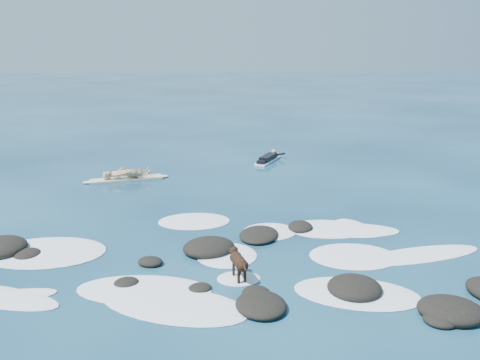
{
  "coord_description": "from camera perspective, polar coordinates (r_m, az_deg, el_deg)",
  "views": [
    {
      "loc": [
        0.12,
        -14.44,
        5.86
      ],
      "look_at": [
        1.57,
        4.0,
        0.9
      ],
      "focal_mm": 40.0,
      "sensor_mm": 36.0,
      "label": 1
    }
  ],
  "objects": [
    {
      "name": "standing_surfer_rig",
      "position": [
        22.88,
        -12.12,
        1.91
      ],
      "size": [
        3.57,
        1.31,
        2.05
      ],
      "rotation": [
        0.0,
        0.0,
        0.24
      ],
      "color": "beige",
      "rests_on": "ground"
    },
    {
      "name": "paddling_surfer_rig",
      "position": [
        26.02,
        3.04,
        2.31
      ],
      "size": [
        1.71,
        2.45,
        0.45
      ],
      "rotation": [
        0.0,
        0.0,
        1.08
      ],
      "color": "white",
      "rests_on": "ground"
    },
    {
      "name": "ground",
      "position": [
        15.59,
        -4.65,
        -7.13
      ],
      "size": [
        160.0,
        160.0,
        0.0
      ],
      "primitive_type": "plane",
      "color": "#0A2642",
      "rests_on": "ground"
    },
    {
      "name": "breaking_foam",
      "position": [
        14.73,
        -1.33,
        -8.4
      ],
      "size": [
        15.36,
        7.99,
        0.12
      ],
      "color": "white",
      "rests_on": "ground"
    },
    {
      "name": "reef_rocks",
      "position": [
        13.66,
        -1.45,
        -9.91
      ],
      "size": [
        14.16,
        6.95,
        0.51
      ],
      "color": "black",
      "rests_on": "ground"
    },
    {
      "name": "dog",
      "position": [
        13.35,
        -0.18,
        -8.62
      ],
      "size": [
        0.48,
        1.2,
        0.77
      ],
      "rotation": [
        0.0,
        0.0,
        1.8
      ],
      "color": "black",
      "rests_on": "ground"
    }
  ]
}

